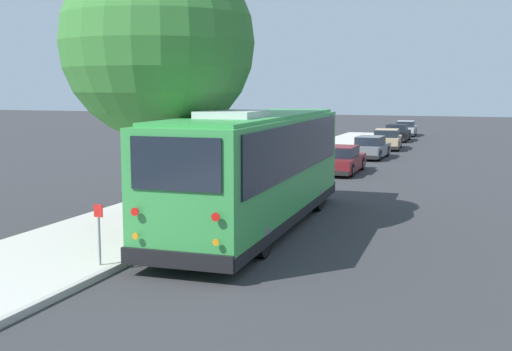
{
  "coord_description": "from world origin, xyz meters",
  "views": [
    {
      "loc": [
        -16.11,
        -6.22,
        4.03
      ],
      "look_at": [
        2.63,
        0.62,
        1.3
      ],
      "focal_mm": 45.0,
      "sensor_mm": 36.0,
      "label": 1
    }
  ],
  "objects_px": {
    "parked_sedan_gray": "(370,148)",
    "parked_sedan_tan": "(387,140)",
    "shuttle_bus": "(256,164)",
    "sign_post_near": "(99,234)",
    "street_tree": "(160,30)",
    "sign_post_far": "(136,222)",
    "parked_sedan_silver": "(405,129)",
    "parked_sedan_maroon": "(340,160)",
    "parked_sedan_black": "(397,133)"
  },
  "relations": [
    {
      "from": "parked_sedan_gray",
      "to": "parked_sedan_tan",
      "type": "relative_size",
      "value": 0.94
    },
    {
      "from": "shuttle_bus",
      "to": "sign_post_near",
      "type": "height_order",
      "value": "shuttle_bus"
    },
    {
      "from": "shuttle_bus",
      "to": "street_tree",
      "type": "xyz_separation_m",
      "value": [
        -1.19,
        2.35,
        3.74
      ]
    },
    {
      "from": "sign_post_far",
      "to": "parked_sedan_silver",
      "type": "bearing_deg",
      "value": -1.64
    },
    {
      "from": "parked_sedan_gray",
      "to": "street_tree",
      "type": "bearing_deg",
      "value": 175.78
    },
    {
      "from": "parked_sedan_silver",
      "to": "sign_post_near",
      "type": "height_order",
      "value": "sign_post_near"
    },
    {
      "from": "parked_sedan_maroon",
      "to": "sign_post_far",
      "type": "xyz_separation_m",
      "value": [
        -16.67,
        1.31,
        0.22
      ]
    },
    {
      "from": "parked_sedan_maroon",
      "to": "sign_post_far",
      "type": "distance_m",
      "value": 16.72
    },
    {
      "from": "shuttle_bus",
      "to": "parked_sedan_gray",
      "type": "relative_size",
      "value": 2.65
    },
    {
      "from": "parked_sedan_silver",
      "to": "parked_sedan_black",
      "type": "bearing_deg",
      "value": 177.9
    },
    {
      "from": "parked_sedan_black",
      "to": "sign_post_far",
      "type": "xyz_separation_m",
      "value": [
        -36.6,
        1.27,
        0.24
      ]
    },
    {
      "from": "parked_sedan_tan",
      "to": "sign_post_far",
      "type": "height_order",
      "value": "sign_post_far"
    },
    {
      "from": "parked_sedan_black",
      "to": "street_tree",
      "type": "distance_m",
      "value": 34.44
    },
    {
      "from": "sign_post_far",
      "to": "street_tree",
      "type": "bearing_deg",
      "value": 13.85
    },
    {
      "from": "parked_sedan_gray",
      "to": "parked_sedan_tan",
      "type": "bearing_deg",
      "value": 1.22
    },
    {
      "from": "shuttle_bus",
      "to": "parked_sedan_maroon",
      "type": "height_order",
      "value": "shuttle_bus"
    },
    {
      "from": "parked_sedan_tan",
      "to": "street_tree",
      "type": "height_order",
      "value": "street_tree"
    },
    {
      "from": "street_tree",
      "to": "sign_post_far",
      "type": "bearing_deg",
      "value": -166.15
    },
    {
      "from": "parked_sedan_silver",
      "to": "street_tree",
      "type": "xyz_separation_m",
      "value": [
        -39.72,
        1.85,
        5.02
      ]
    },
    {
      "from": "parked_sedan_maroon",
      "to": "parked_sedan_silver",
      "type": "height_order",
      "value": "parked_sedan_maroon"
    },
    {
      "from": "parked_sedan_gray",
      "to": "sign_post_far",
      "type": "bearing_deg",
      "value": 177.94
    },
    {
      "from": "sign_post_near",
      "to": "parked_sedan_tan",
      "type": "bearing_deg",
      "value": -2.86
    },
    {
      "from": "parked_sedan_maroon",
      "to": "parked_sedan_tan",
      "type": "bearing_deg",
      "value": -1.96
    },
    {
      "from": "parked_sedan_tan",
      "to": "parked_sedan_silver",
      "type": "xyz_separation_m",
      "value": [
        12.73,
        0.34,
        -0.04
      ]
    },
    {
      "from": "parked_sedan_gray",
      "to": "parked_sedan_silver",
      "type": "relative_size",
      "value": 0.99
    },
    {
      "from": "parked_sedan_silver",
      "to": "sign_post_near",
      "type": "relative_size",
      "value": 3.1
    },
    {
      "from": "street_tree",
      "to": "sign_post_near",
      "type": "distance_m",
      "value": 6.34
    },
    {
      "from": "shuttle_bus",
      "to": "parked_sedan_gray",
      "type": "height_order",
      "value": "shuttle_bus"
    },
    {
      "from": "shuttle_bus",
      "to": "parked_sedan_black",
      "type": "bearing_deg",
      "value": -1.56
    },
    {
      "from": "parked_sedan_tan",
      "to": "sign_post_far",
      "type": "relative_size",
      "value": 3.36
    },
    {
      "from": "parked_sedan_tan",
      "to": "parked_sedan_silver",
      "type": "distance_m",
      "value": 12.73
    },
    {
      "from": "parked_sedan_gray",
      "to": "parked_sedan_black",
      "type": "height_order",
      "value": "parked_sedan_gray"
    },
    {
      "from": "shuttle_bus",
      "to": "parked_sedan_tan",
      "type": "relative_size",
      "value": 2.49
    },
    {
      "from": "parked_sedan_gray",
      "to": "parked_sedan_black",
      "type": "distance_m",
      "value": 12.97
    },
    {
      "from": "parked_sedan_silver",
      "to": "shuttle_bus",
      "type": "bearing_deg",
      "value": 178.09
    },
    {
      "from": "parked_sedan_gray",
      "to": "parked_sedan_tan",
      "type": "xyz_separation_m",
      "value": [
        5.95,
        -0.04,
        0.03
      ]
    },
    {
      "from": "parked_sedan_maroon",
      "to": "sign_post_far",
      "type": "relative_size",
      "value": 3.36
    },
    {
      "from": "parked_sedan_black",
      "to": "sign_post_far",
      "type": "distance_m",
      "value": 36.62
    },
    {
      "from": "parked_sedan_maroon",
      "to": "parked_sedan_gray",
      "type": "bearing_deg",
      "value": -2.56
    },
    {
      "from": "shuttle_bus",
      "to": "parked_sedan_maroon",
      "type": "xyz_separation_m",
      "value": [
        12.89,
        0.41,
        -1.26
      ]
    },
    {
      "from": "parked_sedan_tan",
      "to": "parked_sedan_black",
      "type": "xyz_separation_m",
      "value": [
        7.02,
        0.29,
        -0.04
      ]
    },
    {
      "from": "parked_sedan_gray",
      "to": "sign_post_near",
      "type": "height_order",
      "value": "sign_post_near"
    },
    {
      "from": "parked_sedan_gray",
      "to": "sign_post_near",
      "type": "relative_size",
      "value": 3.09
    },
    {
      "from": "parked_sedan_silver",
      "to": "sign_post_far",
      "type": "height_order",
      "value": "sign_post_far"
    },
    {
      "from": "parked_sedan_tan",
      "to": "sign_post_far",
      "type": "xyz_separation_m",
      "value": [
        -29.57,
        1.56,
        0.2
      ]
    },
    {
      "from": "parked_sedan_gray",
      "to": "street_tree",
      "type": "xyz_separation_m",
      "value": [
        -21.05,
        2.15,
        5.01
      ]
    },
    {
      "from": "sign_post_far",
      "to": "parked_sedan_gray",
      "type": "bearing_deg",
      "value": -3.67
    },
    {
      "from": "shuttle_bus",
      "to": "parked_sedan_black",
      "type": "relative_size",
      "value": 2.52
    },
    {
      "from": "shuttle_bus",
      "to": "sign_post_near",
      "type": "bearing_deg",
      "value": 159.88
    },
    {
      "from": "parked_sedan_maroon",
      "to": "parked_sedan_gray",
      "type": "height_order",
      "value": "parked_sedan_maroon"
    }
  ]
}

